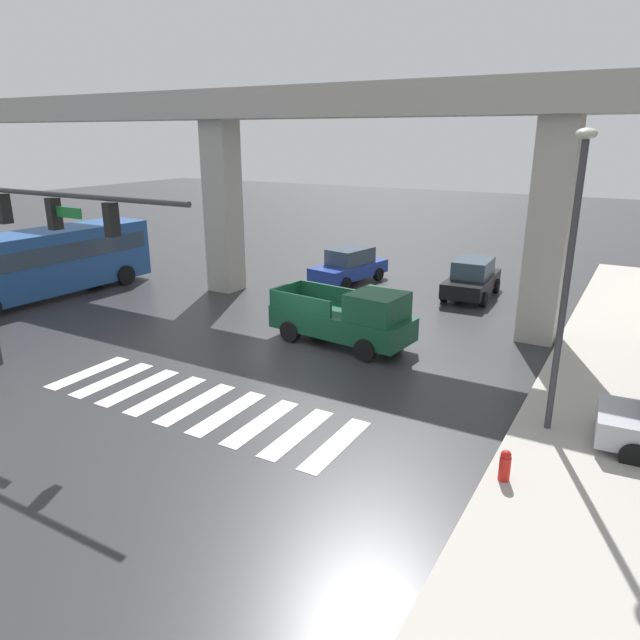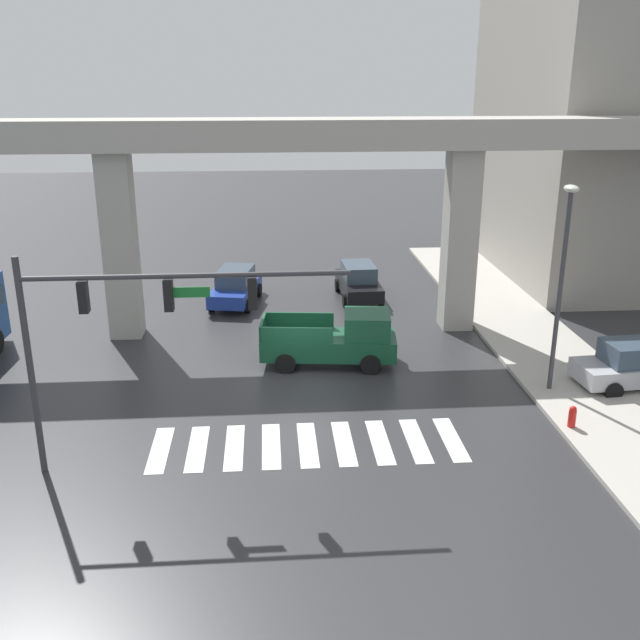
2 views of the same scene
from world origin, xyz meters
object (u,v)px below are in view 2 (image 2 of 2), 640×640
at_px(sedan_black, 359,281).
at_px(street_lamp_near_corner, 563,266).
at_px(fire_hydrant, 572,418).
at_px(sedan_silver, 637,365).
at_px(traffic_signal_mast, 126,315).
at_px(pickup_truck, 336,340).
at_px(sedan_blue, 235,286).

height_order(sedan_black, street_lamp_near_corner, street_lamp_near_corner).
distance_m(street_lamp_near_corner, fire_hydrant, 5.05).
xyz_separation_m(street_lamp_near_corner, fire_hydrant, (-0.40, -2.88, -4.13)).
height_order(sedan_black, sedan_silver, same).
relative_size(sedan_black, street_lamp_near_corner, 0.60).
bearing_deg(fire_hydrant, traffic_signal_mast, -174.74).
bearing_deg(pickup_truck, traffic_signal_mast, -131.16).
bearing_deg(pickup_truck, fire_hydrant, -41.44).
xyz_separation_m(sedan_black, fire_hydrant, (4.87, -14.51, -0.42)).
relative_size(sedan_black, fire_hydrant, 5.14).
height_order(pickup_truck, traffic_signal_mast, traffic_signal_mast).
bearing_deg(fire_hydrant, sedan_black, 108.56).
relative_size(pickup_truck, sedan_black, 1.21).
bearing_deg(sedan_black, sedan_silver, -53.66).
relative_size(sedan_silver, sedan_blue, 0.97).
height_order(traffic_signal_mast, fire_hydrant, traffic_signal_mast).
height_order(pickup_truck, sedan_black, pickup_truck).
bearing_deg(fire_hydrant, sedan_blue, 127.79).
distance_m(pickup_truck, street_lamp_near_corner, 8.62).
bearing_deg(pickup_truck, sedan_silver, -15.94).
relative_size(sedan_black, sedan_blue, 0.96).
distance_m(sedan_black, sedan_blue, 6.07).
bearing_deg(sedan_silver, sedan_black, 126.34).
height_order(pickup_truck, street_lamp_near_corner, street_lamp_near_corner).
distance_m(pickup_truck, fire_hydrant, 9.09).
xyz_separation_m(sedan_black, sedan_blue, (-6.05, -0.43, 0.00)).
height_order(pickup_truck, fire_hydrant, pickup_truck).
bearing_deg(sedan_black, traffic_signal_mast, -117.64).
bearing_deg(sedan_blue, sedan_black, 4.02).
height_order(street_lamp_near_corner, fire_hydrant, street_lamp_near_corner).
xyz_separation_m(pickup_truck, fire_hydrant, (6.80, -6.00, -0.56)).
distance_m(sedan_blue, fire_hydrant, 17.83).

